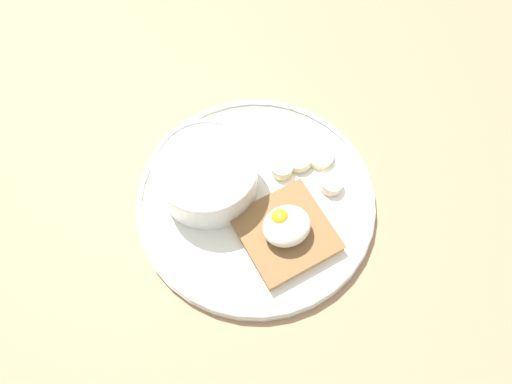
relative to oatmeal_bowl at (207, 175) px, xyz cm
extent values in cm
cube|color=#A47E5D|center=(4.31, -4.20, -4.73)|extent=(120.00, 120.00, 2.00)
cylinder|color=white|center=(4.31, -4.20, -3.23)|extent=(28.79, 28.79, 1.00)
torus|color=white|center=(4.31, -4.20, -2.43)|extent=(28.59, 28.59, 0.60)
cylinder|color=white|center=(0.00, 0.00, -0.12)|extent=(11.98, 11.98, 5.23)
torus|color=white|center=(0.00, 0.00, 2.50)|extent=(12.18, 12.18, 0.60)
cylinder|color=beige|center=(0.00, 0.00, -0.63)|extent=(10.58, 10.58, 3.80)
ellipsoid|color=beige|center=(0.00, 0.00, 1.07)|extent=(10.05, 10.05, 1.20)
ellipsoid|color=#A78059|center=(-0.41, -0.30, 1.38)|extent=(1.48, 0.96, 0.63)
ellipsoid|color=tan|center=(-0.23, -3.42, 1.35)|extent=(1.44, 1.03, 0.57)
ellipsoid|color=olive|center=(-0.93, 0.31, 1.37)|extent=(1.05, 1.52, 0.61)
ellipsoid|color=beige|center=(0.80, 2.28, 1.45)|extent=(1.20, 1.84, 0.78)
cube|color=olive|center=(5.35, -9.86, -1.47)|extent=(10.52, 10.52, 0.30)
cube|color=#B2804D|center=(5.35, -9.86, -2.05)|extent=(10.32, 10.32, 1.37)
ellipsoid|color=white|center=(5.35, -9.86, 0.16)|extent=(5.52, 4.86, 3.05)
sphere|color=orange|center=(4.96, -9.05, 0.91)|extent=(2.24, 2.24, 2.24)
cylinder|color=beige|center=(11.31, -1.97, -2.14)|extent=(3.96, 4.04, 1.48)
cylinder|color=#BCAF8A|center=(11.31, -1.97, -1.70)|extent=(0.71, 0.72, 0.23)
cylinder|color=#FBE6C6|center=(13.19, -6.67, -2.03)|extent=(3.37, 3.28, 1.54)
cylinder|color=#C4B39A|center=(13.19, -6.67, -1.40)|extent=(0.60, 0.59, 0.17)
cylinder|color=#EFE7BE|center=(8.81, -2.17, -2.04)|extent=(3.78, 3.81, 1.50)
cylinder|color=#BAB494|center=(8.81, -2.17, -1.42)|extent=(0.67, 0.68, 0.17)
cylinder|color=#F6ECBA|center=(13.93, -2.59, -2.23)|extent=(4.26, 4.24, 1.06)
cylinder|color=#C0B891|center=(13.93, -2.59, -1.75)|extent=(0.77, 0.76, 0.14)
camera|label=1|loc=(-6.70, -26.99, 51.63)|focal=35.00mm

